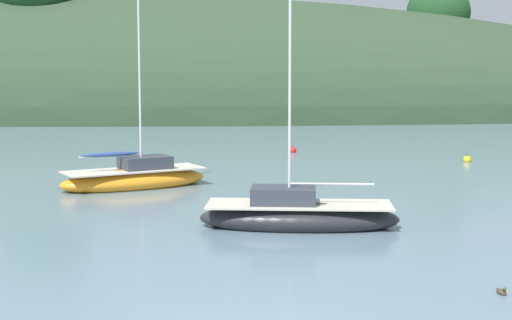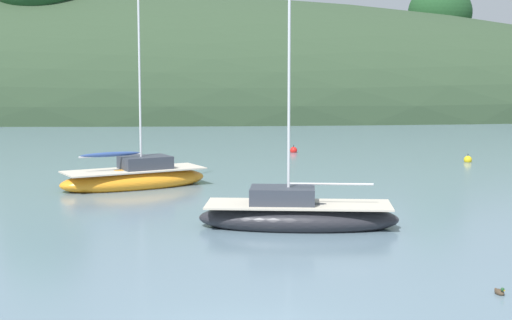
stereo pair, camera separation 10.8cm
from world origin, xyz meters
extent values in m
ellipsoid|color=#2D422B|center=(-25.00, 71.42, 0.00)|extent=(150.00, 36.00, 25.52)
ellipsoid|color=#1E4723|center=(18.78, 72.22, 10.63)|extent=(6.70, 6.09, 6.09)
ellipsoid|color=orange|center=(-5.29, 19.96, 0.29)|extent=(6.81, 5.22, 1.05)
cube|color=beige|center=(-5.29, 19.96, 0.76)|extent=(6.27, 4.80, 0.06)
cube|color=#333842|center=(-4.83, 20.22, 1.05)|extent=(2.55, 2.31, 0.57)
cylinder|color=silver|center=(-5.00, 20.12, 4.57)|extent=(0.09, 0.09, 7.62)
cylinder|color=silver|center=(-6.20, 19.43, 1.45)|extent=(2.43, 1.44, 0.07)
ellipsoid|color=#2D4784|center=(-6.20, 19.43, 1.50)|extent=(2.40, 1.50, 0.20)
ellipsoid|color=#232328|center=(1.49, 11.38, 0.29)|extent=(6.67, 2.55, 1.05)
cube|color=beige|center=(1.49, 11.38, 0.76)|extent=(6.14, 2.35, 0.06)
cube|color=#333842|center=(0.97, 11.41, 1.05)|extent=(2.17, 1.55, 0.57)
cylinder|color=silver|center=(1.16, 11.40, 4.52)|extent=(0.09, 0.09, 7.52)
cylinder|color=silver|center=(2.54, 11.33, 1.45)|extent=(2.76, 0.20, 0.07)
sphere|color=yellow|center=(11.45, 29.27, 0.12)|extent=(0.44, 0.44, 0.44)
cylinder|color=black|center=(11.45, 29.27, 0.39)|extent=(0.04, 0.04, 0.10)
sphere|color=red|center=(2.11, 33.94, 0.12)|extent=(0.44, 0.44, 0.44)
cylinder|color=black|center=(2.11, 33.94, 0.39)|extent=(0.04, 0.04, 0.10)
ellipsoid|color=#473828|center=(5.88, 3.63, 0.04)|extent=(0.25, 0.37, 0.16)
sphere|color=#1E4723|center=(5.91, 3.49, 0.16)|extent=(0.09, 0.09, 0.09)
cone|color=gold|center=(5.92, 3.42, 0.15)|extent=(0.04, 0.05, 0.04)
cone|color=#473828|center=(5.84, 3.78, 0.08)|extent=(0.08, 0.09, 0.08)
camera|label=1|loc=(0.29, -14.96, 5.37)|focal=57.23mm
camera|label=2|loc=(0.40, -14.96, 5.37)|focal=57.23mm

